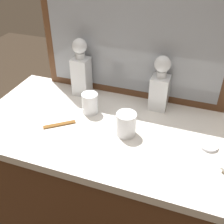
{
  "coord_description": "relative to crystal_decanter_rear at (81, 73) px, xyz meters",
  "views": [
    {
      "loc": [
        0.32,
        -0.89,
        1.63
      ],
      "look_at": [
        0.0,
        0.0,
        0.97
      ],
      "focal_mm": 44.07,
      "sensor_mm": 36.0,
      "label": 1
    }
  ],
  "objects": [
    {
      "name": "crystal_tumbler_far_left",
      "position": [
        0.31,
        -0.24,
        -0.07
      ],
      "size": [
        0.08,
        0.08,
        0.1
      ],
      "color": "white",
      "rests_on": "dresser"
    },
    {
      "name": "dresser",
      "position": [
        0.24,
        -0.22,
        -0.56
      ],
      "size": [
        1.21,
        0.61,
        0.89
      ],
      "color": "brown",
      "rests_on": "ground_plane"
    },
    {
      "name": "crystal_decanter_left",
      "position": [
        0.39,
        -0.0,
        -0.01
      ],
      "size": [
        0.08,
        0.08,
        0.26
      ],
      "color": "white",
      "rests_on": "dresser"
    },
    {
      "name": "crystal_decanter_rear",
      "position": [
        0.0,
        0.0,
        0.0
      ],
      "size": [
        0.08,
        0.08,
        0.29
      ],
      "color": "white",
      "rests_on": "dresser"
    },
    {
      "name": "crystal_tumbler_center",
      "position": [
        0.11,
        -0.15,
        -0.07
      ],
      "size": [
        0.07,
        0.07,
        0.1
      ],
      "color": "white",
      "rests_on": "dresser"
    },
    {
      "name": "tortoiseshell_comb",
      "position": [
        0.02,
        -0.28,
        -0.11
      ],
      "size": [
        0.12,
        0.1,
        0.01
      ],
      "color": "brown",
      "rests_on": "dresser"
    },
    {
      "name": "porcelain_dish",
      "position": [
        0.64,
        -0.21,
        -0.11
      ],
      "size": [
        0.07,
        0.07,
        0.01
      ],
      "color": "silver",
      "rests_on": "dresser"
    },
    {
      "name": "dresser_mirror",
      "position": [
        0.24,
        0.07,
        0.21
      ],
      "size": [
        0.91,
        0.03,
        0.66
      ],
      "color": "brown",
      "rests_on": "dresser"
    }
  ]
}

